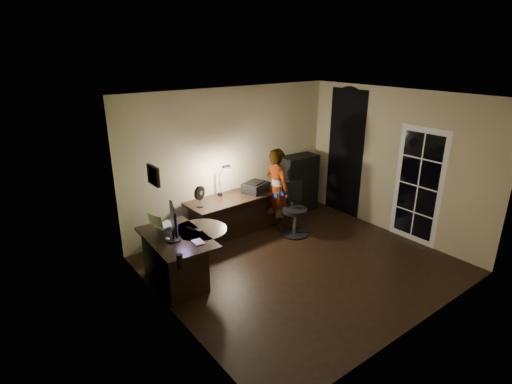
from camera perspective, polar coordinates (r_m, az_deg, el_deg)
floor at (r=6.71m, az=6.56°, el=-10.31°), size 4.50×4.00×0.01m
ceiling at (r=5.83m, az=7.62°, el=13.34°), size 4.50×4.00×0.01m
wall_back at (r=7.63m, az=-3.44°, el=4.66°), size 4.50×0.01×2.70m
wall_front at (r=5.01m, az=23.16°, el=-5.42°), size 4.50×0.01×2.70m
wall_left at (r=4.94m, az=-12.25°, el=-4.56°), size 0.01×4.00×2.70m
wall_right at (r=7.82m, az=19.10°, el=3.95°), size 0.01×4.00×2.70m
green_wall_overlay at (r=4.95m, az=-12.09°, el=-4.51°), size 0.00×4.00×2.70m
arched_doorway at (r=8.48m, az=12.62°, el=5.43°), size 0.01×0.90×2.60m
french_door at (r=7.61m, az=22.14°, el=0.78°), size 0.02×0.92×2.10m
framed_picture at (r=5.17m, az=-14.46°, el=2.30°), size 0.04×0.30×0.25m
desk_left at (r=6.16m, az=-11.11°, el=-9.41°), size 0.87×1.35×0.76m
desk_right at (r=7.59m, az=-2.56°, el=-3.21°), size 2.03×0.78×0.75m
cabinet at (r=8.60m, az=6.06°, el=1.22°), size 0.83×0.43×1.22m
laptop_stand at (r=6.14m, az=-12.84°, el=-5.11°), size 0.29×0.27×0.10m
laptop at (r=6.08m, az=-12.95°, el=-3.79°), size 0.37×0.36×0.20m
monitor at (r=5.81m, az=-11.80°, el=-5.09°), size 0.29×0.56×0.37m
mouse at (r=5.89m, az=-12.54°, el=-6.55°), size 0.09×0.10×0.03m
phone at (r=6.12m, az=-8.21°, el=-5.37°), size 0.09×0.13×0.01m
pen at (r=6.19m, az=-9.45°, el=-5.10°), size 0.05×0.14×0.01m
speaker at (r=5.11m, az=-10.83°, el=-9.71°), size 0.10×0.10×0.20m
notepad at (r=5.76m, az=-8.27°, el=-7.06°), size 0.15×0.20×0.01m
desk_fan at (r=6.95m, az=-8.07°, el=-0.62°), size 0.28×0.22×0.38m
headphones at (r=7.39m, az=3.36°, el=-0.31°), size 0.21×0.10×0.10m
printer at (r=7.61m, az=-0.08°, el=0.76°), size 0.54×0.48×0.20m
desk_lamp at (r=7.36m, az=-5.21°, el=1.95°), size 0.27×0.35×0.68m
office_chair at (r=7.50m, az=5.58°, el=-2.60°), size 0.72×0.72×0.98m
person at (r=7.65m, az=3.03°, el=0.39°), size 0.40×0.59×1.60m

